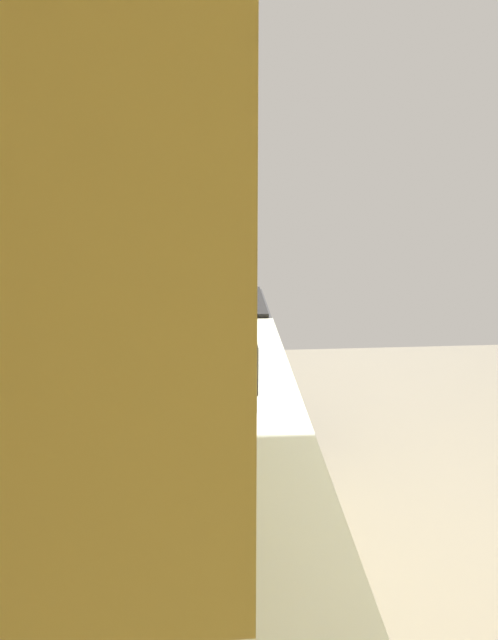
# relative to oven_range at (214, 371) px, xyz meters

# --- Properties ---
(wall_back) EXTENTS (4.22, 0.12, 2.80)m
(wall_back) POSITION_rel_oven_range_xyz_m (-1.65, 0.38, 0.93)
(wall_back) COLOR #EFCF7F
(wall_back) RESTS_ON ground_plane
(counter_run) EXTENTS (3.38, 0.66, 0.91)m
(counter_run) POSITION_rel_oven_range_xyz_m (-2.01, 0.00, -0.01)
(counter_run) COLOR #D0C071
(counter_run) RESTS_ON ground_plane
(upper_cabinets) EXTENTS (2.26, 0.33, 0.70)m
(upper_cabinets) POSITION_rel_oven_range_xyz_m (-2.01, 0.16, 1.43)
(upper_cabinets) COLOR #D0BB6E
(oven_range) EXTENTS (0.65, 0.65, 1.09)m
(oven_range) POSITION_rel_oven_range_xyz_m (0.00, 0.00, 0.00)
(oven_range) COLOR black
(oven_range) RESTS_ON ground_plane
(microwave) EXTENTS (0.49, 0.35, 0.27)m
(microwave) POSITION_rel_oven_range_xyz_m (-1.23, 0.02, 0.57)
(microwave) COLOR white
(microwave) RESTS_ON counter_run
(bowl) EXTENTS (0.18, 0.18, 0.05)m
(bowl) POSITION_rel_oven_range_xyz_m (-0.71, -0.05, 0.47)
(bowl) COLOR gold
(bowl) RESTS_ON counter_run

